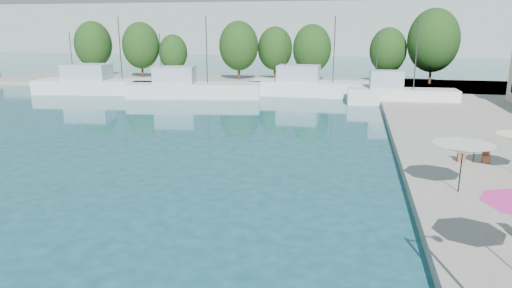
% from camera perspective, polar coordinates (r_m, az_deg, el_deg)
% --- Properties ---
extents(quay_far, '(90.00, 16.00, 0.60)m').
position_cam_1_polar(quay_far, '(68.72, 2.87, 7.54)').
color(quay_far, gray).
rests_on(quay_far, ground).
extents(hill_west, '(180.00, 40.00, 16.00)m').
position_cam_1_polar(hill_west, '(163.69, 0.52, 14.22)').
color(hill_west, gray).
rests_on(hill_west, ground).
extents(hill_east, '(140.00, 40.00, 12.00)m').
position_cam_1_polar(hill_east, '(184.12, 24.33, 12.38)').
color(hill_east, gray).
rests_on(hill_east, ground).
extents(trawler_01, '(19.38, 7.29, 10.20)m').
position_cam_1_polar(trawler_01, '(63.88, -18.33, 7.01)').
color(trawler_01, silver).
rests_on(trawler_01, ground).
extents(trawler_02, '(16.75, 6.98, 10.20)m').
position_cam_1_polar(trawler_02, '(57.54, -8.10, 6.85)').
color(trawler_02, silver).
rests_on(trawler_02, ground).
extents(trawler_03, '(17.52, 5.03, 10.20)m').
position_cam_1_polar(trawler_03, '(58.96, 7.41, 7.05)').
color(trawler_03, white).
rests_on(trawler_03, ground).
extents(trawler_04, '(12.04, 3.59, 10.20)m').
position_cam_1_polar(trawler_04, '(53.96, 17.42, 5.84)').
color(trawler_04, silver).
rests_on(trawler_04, ground).
extents(tree_01, '(6.01, 6.01, 8.90)m').
position_cam_1_polar(tree_01, '(81.32, -19.69, 11.64)').
color(tree_01, '#3F2B19').
rests_on(tree_01, quay_far).
extents(tree_02, '(5.89, 5.89, 8.73)m').
position_cam_1_polar(tree_02, '(77.06, -14.19, 11.85)').
color(tree_02, '#3F2B19').
rests_on(tree_02, quay_far).
extents(tree_03, '(4.59, 4.59, 6.79)m').
position_cam_1_polar(tree_03, '(76.46, -10.32, 11.19)').
color(tree_03, '#3F2B19').
rests_on(tree_03, quay_far).
extents(tree_04, '(5.98, 5.98, 8.86)m').
position_cam_1_polar(tree_04, '(71.25, -2.18, 12.16)').
color(tree_04, '#3F2B19').
rests_on(tree_04, quay_far).
extents(tree_05, '(5.43, 5.43, 8.04)m').
position_cam_1_polar(tree_05, '(73.30, 2.40, 11.85)').
color(tree_05, '#3F2B19').
rests_on(tree_05, quay_far).
extents(tree_06, '(5.65, 5.65, 8.36)m').
position_cam_1_polar(tree_06, '(69.07, 7.00, 11.75)').
color(tree_06, '#3F2B19').
rests_on(tree_06, quay_far).
extents(tree_07, '(5.35, 5.35, 7.91)m').
position_cam_1_polar(tree_07, '(71.15, 16.18, 11.17)').
color(tree_07, '#3F2B19').
rests_on(tree_07, quay_far).
extents(tree_08, '(7.11, 7.11, 10.53)m').
position_cam_1_polar(tree_08, '(70.29, 21.29, 11.97)').
color(tree_08, '#3F2B19').
rests_on(tree_08, quay_far).
extents(umbrella_white, '(3.02, 3.02, 2.44)m').
position_cam_1_polar(umbrella_white, '(24.14, 24.46, -0.57)').
color(umbrella_white, black).
rests_on(umbrella_white, quay_right).
extents(cafe_table_03, '(1.82, 0.70, 0.76)m').
position_cam_1_polar(cafe_table_03, '(30.30, 25.55, -1.57)').
color(cafe_table_03, black).
rests_on(cafe_table_03, quay_right).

